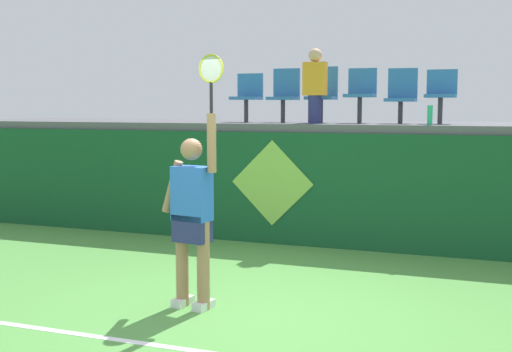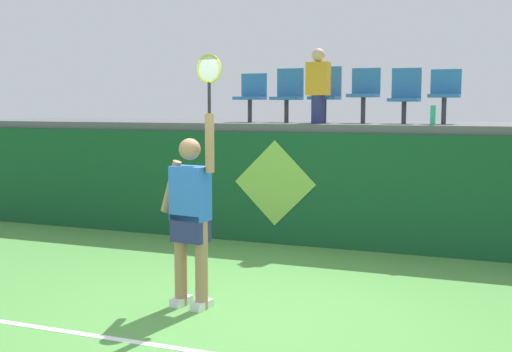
% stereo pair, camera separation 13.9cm
% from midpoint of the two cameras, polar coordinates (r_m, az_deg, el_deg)
% --- Properties ---
extents(ground_plane, '(40.00, 40.00, 0.00)m').
position_cam_midpoint_polar(ground_plane, '(6.56, -1.94, -12.06)').
color(ground_plane, '#519342').
extents(court_back_wall, '(13.81, 0.20, 1.66)m').
position_cam_midpoint_polar(court_back_wall, '(9.47, 5.69, -1.24)').
color(court_back_wall, '#144C28').
rests_on(court_back_wall, ground_plane).
extents(spectator_platform, '(13.81, 2.66, 0.12)m').
position_cam_midpoint_polar(spectator_platform, '(10.64, 7.49, 4.37)').
color(spectator_platform, '#56565B').
rests_on(spectator_platform, court_back_wall).
extents(court_baseline_stripe, '(12.43, 0.08, 0.01)m').
position_cam_midpoint_polar(court_baseline_stripe, '(5.67, -6.02, -15.03)').
color(court_baseline_stripe, white).
rests_on(court_baseline_stripe, ground_plane).
extents(tennis_player, '(0.75, 0.31, 2.55)m').
position_cam_midpoint_polar(tennis_player, '(6.58, -6.19, -3.22)').
color(tennis_player, white).
rests_on(tennis_player, ground_plane).
extents(water_bottle, '(0.07, 0.07, 0.27)m').
position_cam_midpoint_polar(water_bottle, '(9.27, 14.61, 5.18)').
color(water_bottle, '#26B272').
rests_on(water_bottle, spectator_platform).
extents(stadium_chair_0, '(0.44, 0.42, 0.80)m').
position_cam_midpoint_polar(stadium_chair_0, '(10.69, -1.11, 7.17)').
color(stadium_chair_0, '#38383D').
rests_on(stadium_chair_0, spectator_platform).
extents(stadium_chair_1, '(0.44, 0.42, 0.87)m').
position_cam_midpoint_polar(stadium_chair_1, '(10.49, 2.14, 7.30)').
color(stadium_chair_1, '#38383D').
rests_on(stadium_chair_1, spectator_platform).
extents(stadium_chair_2, '(0.44, 0.42, 0.88)m').
position_cam_midpoint_polar(stadium_chair_2, '(10.31, 5.46, 7.34)').
color(stadium_chair_2, '#38383D').
rests_on(stadium_chair_2, spectator_platform).
extents(stadium_chair_3, '(0.44, 0.42, 0.85)m').
position_cam_midpoint_polar(stadium_chair_3, '(10.16, 8.81, 7.34)').
color(stadium_chair_3, '#38383D').
rests_on(stadium_chair_3, spectator_platform).
extents(stadium_chair_4, '(0.44, 0.42, 0.83)m').
position_cam_midpoint_polar(stadium_chair_4, '(10.07, 12.27, 7.06)').
color(stadium_chair_4, '#38383D').
rests_on(stadium_chair_4, spectator_platform).
extents(stadium_chair_5, '(0.44, 0.42, 0.80)m').
position_cam_midpoint_polar(stadium_chair_5, '(9.99, 15.56, 7.09)').
color(stadium_chair_5, '#38383D').
rests_on(stadium_chair_5, spectator_platform).
extents(spectator_0, '(0.34, 0.20, 1.12)m').
position_cam_midpoint_polar(spectator_0, '(9.89, 4.80, 8.03)').
color(spectator_0, navy).
rests_on(spectator_0, spectator_platform).
extents(wall_signage_mount, '(1.27, 0.01, 1.55)m').
position_cam_midpoint_polar(wall_signage_mount, '(9.74, 1.00, -5.96)').
color(wall_signage_mount, '#144C28').
rests_on(wall_signage_mount, ground_plane).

